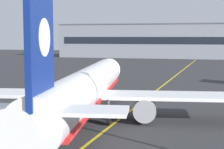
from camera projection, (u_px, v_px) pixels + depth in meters
The scene contains 4 objects.
taxiway_centreline at pixel (147, 98), 53.70m from camera, with size 0.30×180.00×0.01m, color yellow.
airliner_foreground at pixel (86, 89), 38.98m from camera, with size 32.36×41.43×11.65m.
safety_cone_by_nose_gear at pixel (134, 95), 54.48m from camera, with size 0.44×0.44×0.55m.
terminal_building at pixel (199, 41), 148.27m from camera, with size 114.77×12.40×14.01m.
Camera 1 is at (8.42, -22.65, 8.84)m, focal length 59.68 mm.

